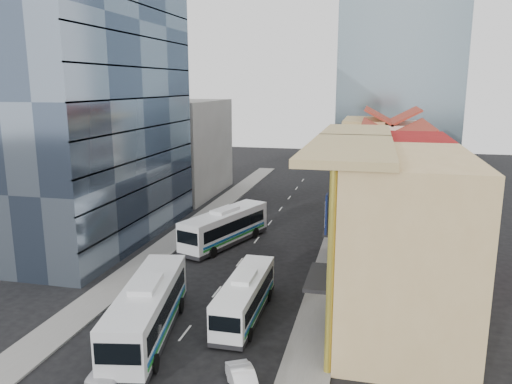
% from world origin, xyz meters
% --- Properties ---
extents(ground, '(200.00, 200.00, 0.00)m').
position_xyz_m(ground, '(0.00, 0.00, 0.00)').
color(ground, black).
rests_on(ground, ground).
extents(sidewalk_right, '(3.00, 90.00, 0.15)m').
position_xyz_m(sidewalk_right, '(8.50, 22.00, 0.07)').
color(sidewalk_right, slate).
rests_on(sidewalk_right, ground).
extents(sidewalk_left, '(3.00, 90.00, 0.15)m').
position_xyz_m(sidewalk_left, '(-8.50, 22.00, 0.07)').
color(sidewalk_left, slate).
rests_on(sidewalk_left, ground).
extents(shophouse_tan, '(8.00, 14.00, 12.00)m').
position_xyz_m(shophouse_tan, '(14.00, 5.00, 6.00)').
color(shophouse_tan, '#DEBC80').
rests_on(shophouse_tan, ground).
extents(shophouse_red, '(8.00, 10.00, 12.00)m').
position_xyz_m(shophouse_red, '(14.00, 17.00, 6.00)').
color(shophouse_red, maroon).
rests_on(shophouse_red, ground).
extents(shophouse_cream_near, '(8.00, 9.00, 10.00)m').
position_xyz_m(shophouse_cream_near, '(14.00, 26.50, 5.00)').
color(shophouse_cream_near, white).
rests_on(shophouse_cream_near, ground).
extents(shophouse_cream_mid, '(8.00, 9.00, 10.00)m').
position_xyz_m(shophouse_cream_mid, '(14.00, 35.50, 5.00)').
color(shophouse_cream_mid, white).
rests_on(shophouse_cream_mid, ground).
extents(shophouse_cream_far, '(8.00, 12.00, 11.00)m').
position_xyz_m(shophouse_cream_far, '(14.00, 46.00, 5.50)').
color(shophouse_cream_far, white).
rests_on(shophouse_cream_far, ground).
extents(office_tower, '(12.00, 26.00, 30.00)m').
position_xyz_m(office_tower, '(-17.00, 19.00, 15.00)').
color(office_tower, '#3C4A60').
rests_on(office_tower, ground).
extents(office_block_far, '(10.00, 18.00, 14.00)m').
position_xyz_m(office_block_far, '(-16.00, 42.00, 7.00)').
color(office_block_far, gray).
rests_on(office_block_far, ground).
extents(bus_left_near, '(5.18, 12.73, 3.98)m').
position_xyz_m(bus_left_near, '(-2.12, -0.08, 1.99)').
color(bus_left_near, silver).
rests_on(bus_left_near, ground).
extents(bus_left_far, '(6.66, 12.44, 3.91)m').
position_xyz_m(bus_left_far, '(-2.84, 19.82, 1.95)').
color(bus_left_far, white).
rests_on(bus_left_far, ground).
extents(bus_right, '(2.40, 10.10, 3.24)m').
position_xyz_m(bus_right, '(3.32, 4.23, 1.62)').
color(bus_right, white).
rests_on(bus_right, ground).
extents(sedan_left, '(2.23, 4.78, 1.58)m').
position_xyz_m(sedan_left, '(-2.14, -4.54, 0.79)').
color(sedan_left, silver).
rests_on(sedan_left, ground).
extents(sedan_right, '(2.91, 3.84, 1.21)m').
position_xyz_m(sedan_right, '(5.50, -4.43, 0.61)').
color(sedan_right, white).
rests_on(sedan_right, ground).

